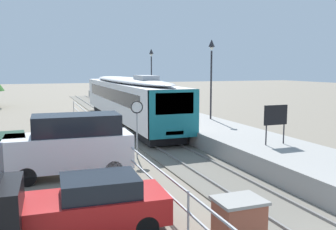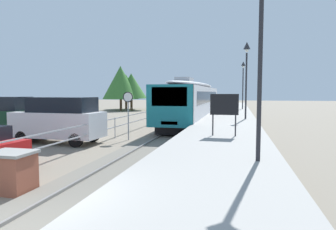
% 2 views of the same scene
% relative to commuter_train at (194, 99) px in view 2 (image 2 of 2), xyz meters
% --- Properties ---
extents(ground_plane, '(160.00, 160.00, 0.00)m').
position_rel_commuter_train_xyz_m(ground_plane, '(-3.00, -0.29, -2.15)').
color(ground_plane, slate).
extents(track_rails, '(3.20, 60.00, 0.14)m').
position_rel_commuter_train_xyz_m(track_rails, '(0.00, -0.29, -2.11)').
color(track_rails, '#6B665B').
rests_on(track_rails, ground).
extents(commuter_train, '(2.82, 20.21, 3.74)m').
position_rel_commuter_train_xyz_m(commuter_train, '(0.00, 0.00, 0.00)').
color(commuter_train, silver).
rests_on(commuter_train, track_rails).
extents(station_platform, '(3.90, 60.00, 0.90)m').
position_rel_commuter_train_xyz_m(station_platform, '(3.25, -0.29, -1.70)').
color(station_platform, '#999691').
rests_on(station_platform, ground).
extents(platform_lamp_near_end, '(0.34, 0.34, 5.35)m').
position_rel_commuter_train_xyz_m(platform_lamp_near_end, '(4.46, -18.50, 2.47)').
color(platform_lamp_near_end, '#232328').
rests_on(platform_lamp_near_end, station_platform).
extents(platform_lamp_mid_platform, '(0.34, 0.34, 5.35)m').
position_rel_commuter_train_xyz_m(platform_lamp_mid_platform, '(4.46, -5.40, 2.47)').
color(platform_lamp_mid_platform, '#232328').
rests_on(platform_lamp_mid_platform, station_platform).
extents(platform_lamp_far_end, '(0.34, 0.34, 5.35)m').
position_rel_commuter_train_xyz_m(platform_lamp_far_end, '(4.46, 7.70, 2.47)').
color(platform_lamp_far_end, '#232328').
rests_on(platform_lamp_far_end, station_platform).
extents(platform_notice_board, '(1.20, 0.08, 1.80)m').
position_rel_commuter_train_xyz_m(platform_notice_board, '(3.34, -13.94, 0.04)').
color(platform_notice_board, '#232328').
rests_on(platform_notice_board, station_platform).
extents(speed_limit_sign, '(0.61, 0.10, 2.81)m').
position_rel_commuter_train_xyz_m(speed_limit_sign, '(-2.26, -10.77, -0.02)').
color(speed_limit_sign, '#9EA0A5').
rests_on(speed_limit_sign, ground).
extents(brick_utility_cabinet, '(1.21, 0.99, 1.13)m').
position_rel_commuter_train_xyz_m(brick_utility_cabinet, '(-2.20, -19.95, -1.58)').
color(brick_utility_cabinet, brown).
rests_on(brick_utility_cabinet, ground).
extents(carpark_fence, '(0.06, 36.06, 1.25)m').
position_rel_commuter_train_xyz_m(carpark_fence, '(-3.30, -10.29, -1.24)').
color(carpark_fence, '#9EA0A5').
rests_on(carpark_fence, ground).
extents(parked_van_white, '(4.96, 2.12, 2.51)m').
position_rel_commuter_train_xyz_m(parked_van_white, '(-5.52, -12.63, -0.85)').
color(parked_van_white, white).
rests_on(parked_van_white, ground).
extents(parked_van_dark_green, '(4.99, 2.19, 2.51)m').
position_rel_commuter_train_xyz_m(parked_van_dark_green, '(-9.79, -11.91, -0.85)').
color(parked_van_dark_green, '#143823').
rests_on(parked_van_dark_green, ground).
extents(tree_behind_carpark, '(5.46, 5.46, 6.79)m').
position_rel_commuter_train_xyz_m(tree_behind_carpark, '(-13.44, 15.30, 2.13)').
color(tree_behind_carpark, brown).
rests_on(tree_behind_carpark, ground).
extents(tree_behind_station_far, '(5.14, 5.14, 5.76)m').
position_rel_commuter_train_xyz_m(tree_behind_station_far, '(-14.24, 19.55, 1.84)').
color(tree_behind_station_far, brown).
rests_on(tree_behind_station_far, ground).
extents(tree_distant_left, '(4.84, 4.84, 5.71)m').
position_rel_commuter_train_xyz_m(tree_distant_left, '(-12.15, 16.46, 1.63)').
color(tree_distant_left, brown).
rests_on(tree_distant_left, ground).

